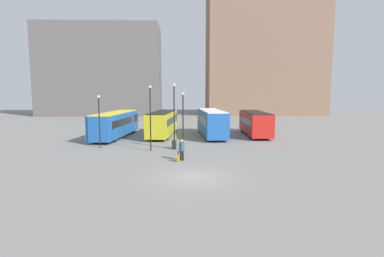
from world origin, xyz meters
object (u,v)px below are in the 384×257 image
at_px(bus_1, 163,123).
at_px(lamp_post_3, 174,112).
at_px(bus_0, 116,124).
at_px(suitcase, 178,158).
at_px(lamp_post_1, 183,117).
at_px(bus_3, 255,123).
at_px(bus_2, 211,122).
at_px(lamp_post_0, 150,113).
at_px(traveler, 182,148).
at_px(trash_bin, 174,144).
at_px(lamp_post_2, 99,117).

height_order(bus_1, lamp_post_3, lamp_post_3).
distance_m(bus_0, suitcase, 15.98).
bearing_deg(bus_1, bus_0, 104.36).
distance_m(suitcase, lamp_post_1, 5.56).
bearing_deg(bus_0, bus_3, -80.47).
bearing_deg(suitcase, lamp_post_3, 8.68).
xyz_separation_m(bus_2, lamp_post_0, (-6.77, -9.56, 1.80)).
distance_m(suitcase, lamp_post_0, 6.31).
bearing_deg(lamp_post_0, lamp_post_3, 12.62).
distance_m(bus_0, lamp_post_1, 12.44).
relative_size(bus_2, lamp_post_1, 1.94).
height_order(traveler, suitcase, traveler).
bearing_deg(lamp_post_1, lamp_post_3, 150.25).
distance_m(bus_2, suitcase, 14.89).
bearing_deg(bus_2, lamp_post_0, 142.03).
bearing_deg(bus_3, trash_bin, 134.04).
bearing_deg(lamp_post_2, lamp_post_3, -9.52).
bearing_deg(lamp_post_1, bus_2, 68.86).
bearing_deg(lamp_post_1, trash_bin, 133.34).
height_order(bus_0, bus_1, bus_1).
height_order(bus_1, bus_3, bus_1).
xyz_separation_m(suitcase, lamp_post_3, (-0.43, 5.18, 3.39)).
bearing_deg(bus_1, bus_3, -83.47).
bearing_deg(bus_3, traveler, 148.69).
distance_m(bus_3, lamp_post_2, 19.66).
xyz_separation_m(bus_3, lamp_post_1, (-9.41, -10.05, 1.60)).
xyz_separation_m(bus_0, lamp_post_3, (7.47, -8.64, 2.01)).
bearing_deg(traveler, lamp_post_3, 12.45).
height_order(bus_0, lamp_post_2, lamp_post_2).
bearing_deg(bus_3, lamp_post_3, 135.40).
bearing_deg(bus_0, lamp_post_1, -131.12).
height_order(lamp_post_3, trash_bin, lamp_post_3).
relative_size(bus_0, traveler, 6.95).
xyz_separation_m(bus_0, bus_3, (17.73, 0.93, -0.04)).
relative_size(bus_3, suitcase, 10.90).
bearing_deg(bus_0, traveler, -142.05).
height_order(bus_3, trash_bin, bus_3).
relative_size(lamp_post_0, lamp_post_2, 1.18).
distance_m(bus_2, lamp_post_2, 14.40).
xyz_separation_m(bus_1, trash_bin, (1.69, -9.05, -1.27)).
height_order(suitcase, lamp_post_0, lamp_post_0).
bearing_deg(bus_2, traveler, 161.86).
xyz_separation_m(suitcase, lamp_post_0, (-2.67, 4.68, 3.29)).
relative_size(suitcase, trash_bin, 1.06).
bearing_deg(lamp_post_0, lamp_post_1, 0.30).
height_order(lamp_post_2, lamp_post_3, lamp_post_3).
bearing_deg(traveler, bus_2, -11.55).
xyz_separation_m(lamp_post_2, lamp_post_3, (7.50, -1.26, 0.58)).
bearing_deg(bus_1, lamp_post_2, 150.92).
relative_size(traveler, lamp_post_2, 0.33).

